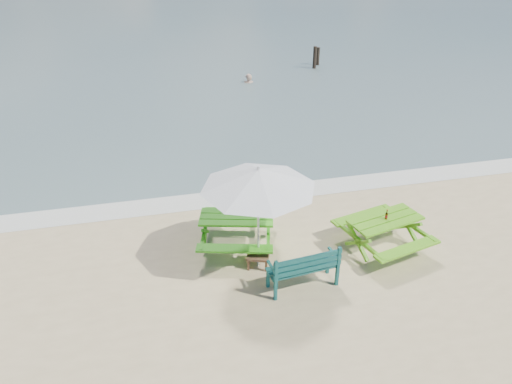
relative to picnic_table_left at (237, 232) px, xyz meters
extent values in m
cube|color=silver|center=(1.12, 2.31, -0.38)|extent=(22.00, 0.90, 0.01)
cube|color=#369F18|center=(0.00, 0.00, 0.40)|extent=(1.85, 1.21, 0.05)
cube|color=#369F18|center=(0.20, 0.77, 0.08)|extent=(1.72, 0.72, 0.05)
cube|color=#369F18|center=(-0.20, -0.77, 0.08)|extent=(1.72, 0.72, 0.05)
cube|color=#369F18|center=(0.00, 0.00, -0.03)|extent=(1.79, 1.33, 0.72)
cube|color=#55A218|center=(3.33, -0.89, 0.40)|extent=(1.85, 1.19, 0.05)
cube|color=#55A218|center=(3.14, -0.12, 0.08)|extent=(1.73, 0.71, 0.05)
cube|color=#55A218|center=(3.53, -1.67, 0.08)|extent=(1.73, 0.71, 0.05)
cube|color=#55A218|center=(3.33, -0.89, -0.03)|extent=(1.79, 1.32, 0.72)
cube|color=#104644|center=(1.06, -1.77, 0.08)|extent=(1.55, 0.62, 0.04)
cube|color=#104644|center=(1.08, -2.00, 0.34)|extent=(1.51, 0.21, 0.39)
cube|color=#104644|center=(1.06, -1.77, -0.15)|extent=(1.45, 0.67, 0.48)
cube|color=brown|center=(0.31, -0.88, -0.10)|extent=(0.63, 0.63, 0.05)
cube|color=brown|center=(0.31, -0.88, -0.25)|extent=(0.55, 0.55, 0.28)
cylinder|color=silver|center=(0.31, -0.88, 0.79)|extent=(0.05, 0.05, 2.36)
cone|color=silver|center=(0.31, -0.88, 1.82)|extent=(3.13, 3.13, 0.44)
cylinder|color=#914715|center=(3.33, -0.91, 0.50)|extent=(0.06, 0.06, 0.15)
cylinder|color=#914715|center=(3.33, -0.91, 0.64)|extent=(0.03, 0.03, 0.07)
cylinder|color=#A61325|center=(3.33, -0.91, 0.50)|extent=(0.06, 0.06, 0.06)
imported|color=tan|center=(3.17, 13.04, -0.83)|extent=(0.67, 0.48, 1.71)
cylinder|color=black|center=(7.03, 14.68, 0.07)|extent=(0.18, 0.18, 1.33)
cylinder|color=black|center=(7.43, 15.28, -0.03)|extent=(0.16, 0.16, 1.13)
camera|label=1|loc=(-1.82, -9.69, 6.53)|focal=35.00mm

